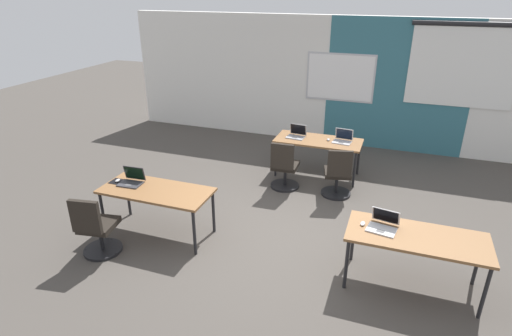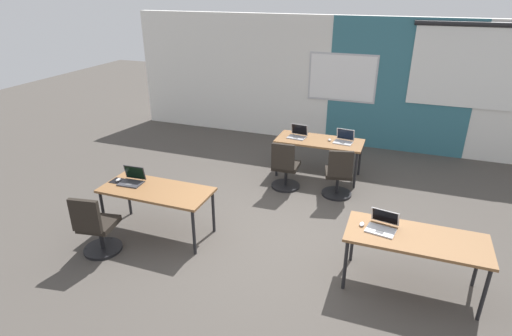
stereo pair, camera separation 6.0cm
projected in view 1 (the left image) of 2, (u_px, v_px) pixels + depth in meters
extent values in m
plane|color=#47423D|center=(285.00, 234.00, 6.13)|extent=(24.00, 24.00, 0.00)
cube|color=silver|center=(339.00, 82.00, 9.17)|extent=(10.00, 0.20, 2.80)
cube|color=#336B7A|center=(396.00, 87.00, 8.70)|extent=(2.93, 0.01, 2.80)
cube|color=#B7B7BC|center=(340.00, 77.00, 9.01)|extent=(1.48, 0.02, 1.04)
cube|color=white|center=(340.00, 78.00, 9.01)|extent=(1.40, 0.02, 0.96)
cube|color=white|center=(462.00, 68.00, 8.13)|extent=(2.00, 0.02, 1.55)
cylinder|color=black|center=(471.00, 24.00, 7.79)|extent=(2.10, 0.10, 0.10)
cube|color=brown|center=(156.00, 191.00, 5.87)|extent=(1.60, 0.70, 0.04)
cylinder|color=black|center=(103.00, 214.00, 5.98)|extent=(0.04, 0.04, 0.68)
cylinder|color=black|center=(194.00, 233.00, 5.53)|extent=(0.04, 0.04, 0.68)
cylinder|color=black|center=(128.00, 196.00, 6.50)|extent=(0.04, 0.04, 0.68)
cylinder|color=black|center=(213.00, 212.00, 6.04)|extent=(0.04, 0.04, 0.68)
cube|color=brown|center=(417.00, 237.00, 4.79)|extent=(1.60, 0.70, 0.04)
cylinder|color=black|center=(346.00, 264.00, 4.91)|extent=(0.04, 0.04, 0.68)
cylinder|color=black|center=(485.00, 293.00, 4.45)|extent=(0.04, 0.04, 0.68)
cylinder|color=black|center=(353.00, 238.00, 5.42)|extent=(0.04, 0.04, 0.68)
cylinder|color=black|center=(478.00, 261.00, 4.97)|extent=(0.04, 0.04, 0.68)
cube|color=brown|center=(318.00, 141.00, 7.74)|extent=(1.60, 0.70, 0.04)
cylinder|color=black|center=(276.00, 159.00, 7.85)|extent=(0.04, 0.04, 0.68)
cylinder|color=black|center=(354.00, 170.00, 7.40)|extent=(0.04, 0.04, 0.68)
cylinder|color=black|center=(284.00, 148.00, 8.37)|extent=(0.04, 0.04, 0.68)
cylinder|color=black|center=(359.00, 158.00, 7.91)|extent=(0.04, 0.04, 0.68)
cube|color=#9E9EA3|center=(295.00, 137.00, 7.83)|extent=(0.35, 0.26, 0.02)
cube|color=#4C4C4F|center=(294.00, 138.00, 7.79)|extent=(0.10, 0.07, 0.00)
cube|color=#9E9EA3|center=(298.00, 129.00, 7.90)|extent=(0.33, 0.09, 0.22)
cube|color=black|center=(298.00, 129.00, 7.90)|extent=(0.30, 0.07, 0.19)
cylinder|color=black|center=(285.00, 185.00, 7.55)|extent=(0.52, 0.52, 0.04)
cylinder|color=black|center=(285.00, 176.00, 7.47)|extent=(0.06, 0.06, 0.34)
cube|color=black|center=(285.00, 165.00, 7.39)|extent=(0.46, 0.46, 0.08)
cube|color=black|center=(282.00, 157.00, 7.06)|extent=(0.40, 0.07, 0.46)
sphere|color=black|center=(288.00, 180.00, 7.75)|extent=(0.04, 0.04, 0.04)
sphere|color=black|center=(296.00, 189.00, 7.42)|extent=(0.04, 0.04, 0.04)
sphere|color=black|center=(272.00, 185.00, 7.55)|extent=(0.04, 0.04, 0.04)
cube|color=#B7B7BC|center=(342.00, 142.00, 7.59)|extent=(0.35, 0.26, 0.02)
cube|color=#4C4C4F|center=(341.00, 143.00, 7.54)|extent=(0.10, 0.07, 0.00)
cube|color=#B7B7BC|center=(344.00, 134.00, 7.65)|extent=(0.33, 0.09, 0.22)
cube|color=black|center=(344.00, 134.00, 7.65)|extent=(0.30, 0.07, 0.19)
ellipsoid|color=#B2B2B7|center=(328.00, 140.00, 7.70)|extent=(0.07, 0.11, 0.03)
cylinder|color=black|center=(336.00, 193.00, 7.27)|extent=(0.52, 0.52, 0.04)
cylinder|color=black|center=(336.00, 183.00, 7.20)|extent=(0.06, 0.06, 0.34)
cube|color=black|center=(337.00, 172.00, 7.11)|extent=(0.53, 0.53, 0.08)
cube|color=black|center=(340.00, 164.00, 6.77)|extent=(0.40, 0.15, 0.46)
sphere|color=black|center=(335.00, 187.00, 7.48)|extent=(0.04, 0.04, 0.04)
sphere|color=black|center=(349.00, 196.00, 7.19)|extent=(0.04, 0.04, 0.04)
sphere|color=black|center=(323.00, 194.00, 7.23)|extent=(0.04, 0.04, 0.04)
cube|color=silver|center=(381.00, 230.00, 4.88)|extent=(0.37, 0.28, 0.02)
cube|color=#4C4C4F|center=(380.00, 231.00, 4.84)|extent=(0.10, 0.07, 0.00)
cube|color=silver|center=(386.00, 216.00, 4.96)|extent=(0.34, 0.14, 0.21)
cube|color=black|center=(386.00, 216.00, 4.96)|extent=(0.31, 0.12, 0.18)
ellipsoid|color=silver|center=(363.00, 224.00, 5.00)|extent=(0.06, 0.10, 0.03)
cube|color=#333338|center=(130.00, 184.00, 6.00)|extent=(0.34, 0.25, 0.02)
cube|color=#4C4C4F|center=(128.00, 185.00, 5.95)|extent=(0.09, 0.07, 0.00)
cube|color=#333338|center=(134.00, 173.00, 6.07)|extent=(0.33, 0.07, 0.22)
cube|color=black|center=(134.00, 173.00, 6.07)|extent=(0.30, 0.06, 0.19)
cube|color=black|center=(118.00, 182.00, 6.09)|extent=(0.22, 0.19, 0.00)
ellipsoid|color=#B2B2B7|center=(118.00, 180.00, 6.08)|extent=(0.06, 0.10, 0.03)
cylinder|color=black|center=(103.00, 250.00, 5.73)|extent=(0.52, 0.52, 0.04)
cylinder|color=black|center=(101.00, 238.00, 5.65)|extent=(0.06, 0.06, 0.34)
cube|color=black|center=(99.00, 225.00, 5.56)|extent=(0.51, 0.51, 0.08)
cube|color=black|center=(85.00, 217.00, 5.23)|extent=(0.40, 0.13, 0.46)
sphere|color=black|center=(112.00, 240.00, 5.94)|extent=(0.04, 0.04, 0.04)
sphere|color=black|center=(116.00, 254.00, 5.62)|extent=(0.04, 0.04, 0.04)
sphere|color=black|center=(86.00, 251.00, 5.70)|extent=(0.04, 0.04, 0.04)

